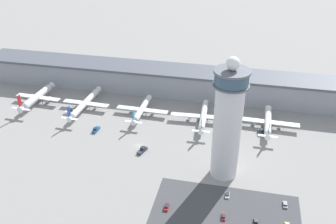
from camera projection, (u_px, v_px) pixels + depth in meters
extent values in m
plane|color=gray|center=(139.00, 146.00, 207.41)|extent=(1000.00, 1000.00, 0.00)
cube|color=#9399A3|center=(167.00, 81.00, 263.05)|extent=(270.27, 22.00, 16.41)
cube|color=#4C515B|center=(167.00, 69.00, 258.65)|extent=(270.27, 25.00, 1.60)
cylinder|color=silver|center=(227.00, 132.00, 174.90)|extent=(13.16, 13.16, 48.07)
cylinder|color=#565B66|center=(231.00, 85.00, 162.95)|extent=(16.36, 16.36, 0.80)
cylinder|color=#334C60|center=(232.00, 78.00, 161.38)|extent=(15.06, 15.06, 5.65)
cylinder|color=#565B66|center=(232.00, 71.00, 159.75)|extent=(16.36, 16.36, 1.00)
sphere|color=white|center=(233.00, 63.00, 158.02)|extent=(6.08, 6.08, 6.08)
cube|color=#424247|center=(225.00, 217.00, 160.47)|extent=(64.00, 40.00, 0.01)
cylinder|color=silver|center=(37.00, 96.00, 249.84)|extent=(6.04, 28.97, 4.60)
cone|color=silver|center=(50.00, 86.00, 263.69)|extent=(4.80, 4.36, 4.60)
cone|color=silver|center=(22.00, 108.00, 235.41)|extent=(4.41, 5.72, 4.14)
cube|color=silver|center=(38.00, 97.00, 250.72)|extent=(31.61, 5.98, 0.44)
cylinder|color=#A8A8B2|center=(31.00, 97.00, 253.76)|extent=(2.78, 5.18, 2.53)
cylinder|color=#A8A8B2|center=(48.00, 100.00, 250.72)|extent=(2.78, 5.18, 2.53)
cube|color=red|center=(19.00, 101.00, 231.57)|extent=(0.44, 2.81, 7.35)
cube|color=silver|center=(21.00, 109.00, 233.92)|extent=(12.95, 2.65, 0.24)
cylinder|color=black|center=(49.00, 93.00, 262.68)|extent=(0.28, 0.28, 2.55)
cylinder|color=black|center=(42.00, 102.00, 250.66)|extent=(0.28, 0.28, 2.55)
cylinder|color=black|center=(34.00, 101.00, 252.14)|extent=(0.28, 0.28, 2.55)
cylinder|color=white|center=(85.00, 103.00, 242.84)|extent=(5.21, 36.26, 3.80)
cone|color=white|center=(98.00, 90.00, 259.53)|extent=(3.94, 3.57, 3.80)
cone|color=white|center=(71.00, 118.00, 225.66)|extent=(3.60, 4.70, 3.42)
cube|color=white|center=(86.00, 103.00, 243.77)|extent=(31.27, 5.61, 0.44)
cylinder|color=#A8A8B2|center=(78.00, 103.00, 246.62)|extent=(2.25, 4.26, 2.09)
cylinder|color=#A8A8B2|center=(96.00, 105.00, 243.74)|extent=(2.25, 4.26, 2.09)
cube|color=navy|center=(69.00, 112.00, 222.47)|extent=(0.41, 2.81, 6.09)
cube|color=white|center=(69.00, 119.00, 224.36)|extent=(10.72, 2.41, 0.24)
cylinder|color=black|center=(97.00, 96.00, 258.62)|extent=(0.28, 0.28, 2.53)
cylinder|color=black|center=(90.00, 108.00, 243.73)|extent=(0.28, 0.28, 2.53)
cylinder|color=black|center=(82.00, 107.00, 244.90)|extent=(0.28, 0.28, 2.53)
cylinder|color=white|center=(142.00, 109.00, 236.25)|extent=(4.27, 26.93, 3.76)
cone|color=white|center=(149.00, 98.00, 249.08)|extent=(3.82, 3.46, 3.76)
cone|color=white|center=(134.00, 121.00, 222.94)|extent=(3.47, 4.58, 3.39)
cube|color=white|center=(142.00, 110.00, 237.03)|extent=(33.35, 5.03, 0.44)
cylinder|color=#A8A8B2|center=(132.00, 109.00, 239.85)|extent=(2.15, 4.18, 2.07)
cylinder|color=#A8A8B2|center=(153.00, 112.00, 237.01)|extent=(2.15, 4.18, 2.07)
cube|color=#197FB2|center=(133.00, 115.00, 219.78)|extent=(0.35, 2.81, 6.02)
cube|color=white|center=(134.00, 122.00, 221.65)|extent=(10.57, 2.20, 0.24)
cylinder|color=black|center=(147.00, 104.00, 248.07)|extent=(0.28, 0.28, 2.17)
cylinder|color=black|center=(146.00, 114.00, 236.94)|extent=(0.28, 0.28, 2.17)
cylinder|color=black|center=(138.00, 113.00, 238.01)|extent=(0.28, 0.28, 2.17)
cylinder|color=silver|center=(203.00, 116.00, 227.97)|extent=(5.29, 29.78, 3.67)
cone|color=silver|center=(205.00, 103.00, 242.14)|extent=(3.85, 3.50, 3.67)
cone|color=silver|center=(201.00, 131.00, 213.32)|extent=(3.54, 4.58, 3.30)
cube|color=silver|center=(203.00, 116.00, 228.79)|extent=(40.53, 6.61, 0.44)
cylinder|color=#A8A8B2|center=(190.00, 116.00, 231.38)|extent=(2.24, 4.14, 2.02)
cylinder|color=#A8A8B2|center=(217.00, 118.00, 229.01)|extent=(2.24, 4.14, 2.02)
cube|color=#14704C|center=(201.00, 124.00, 210.23)|extent=(0.45, 2.81, 5.87)
cube|color=silver|center=(201.00, 131.00, 212.04)|extent=(10.37, 2.56, 0.24)
cylinder|color=black|center=(205.00, 110.00, 241.20)|extent=(0.28, 0.28, 2.53)
cylinder|color=black|center=(207.00, 121.00, 228.95)|extent=(0.28, 0.28, 2.53)
cylinder|color=black|center=(199.00, 120.00, 229.67)|extent=(0.28, 0.28, 2.53)
cylinder|color=white|center=(268.00, 121.00, 222.08)|extent=(4.55, 27.40, 3.83)
cone|color=white|center=(268.00, 109.00, 235.10)|extent=(3.92, 3.55, 3.83)
cone|color=white|center=(268.00, 135.00, 208.57)|extent=(3.57, 4.69, 3.45)
cube|color=white|center=(268.00, 122.00, 222.87)|extent=(36.61, 5.36, 0.44)
cylinder|color=#A8A8B2|center=(255.00, 121.00, 225.89)|extent=(2.22, 4.27, 2.11)
cylinder|color=#A8A8B2|center=(281.00, 124.00, 222.68)|extent=(2.22, 4.27, 2.11)
cube|color=navy|center=(269.00, 129.00, 205.36)|extent=(0.37, 2.81, 6.13)
cube|color=white|center=(268.00, 136.00, 207.27)|extent=(10.78, 2.28, 0.24)
cylinder|color=black|center=(268.00, 116.00, 234.20)|extent=(0.28, 0.28, 2.59)
cylinder|color=black|center=(272.00, 127.00, 222.87)|extent=(0.28, 0.28, 2.59)
cylinder|color=black|center=(263.00, 126.00, 224.00)|extent=(0.28, 0.28, 2.59)
cube|color=black|center=(142.00, 152.00, 202.67)|extent=(4.17, 6.50, 0.12)
cube|color=#2D333D|center=(142.00, 151.00, 202.36)|extent=(4.61, 7.62, 1.41)
cube|color=#232D38|center=(143.00, 148.00, 202.27)|extent=(2.80, 2.74, 1.15)
cube|color=black|center=(96.00, 131.00, 221.28)|extent=(2.81, 5.54, 0.12)
cube|color=#195699|center=(96.00, 130.00, 220.98)|extent=(3.00, 6.56, 1.34)
cube|color=#232D38|center=(95.00, 129.00, 219.86)|extent=(2.30, 2.10, 1.09)
cube|color=black|center=(70.00, 113.00, 239.67)|extent=(6.10, 4.45, 0.12)
cube|color=silver|center=(70.00, 112.00, 239.28)|extent=(7.12, 5.01, 1.73)
cube|color=#232D38|center=(71.00, 110.00, 238.65)|extent=(2.71, 2.69, 1.42)
cube|color=black|center=(262.00, 134.00, 217.99)|extent=(4.53, 5.80, 0.12)
cube|color=#2D333D|center=(262.00, 133.00, 217.60)|extent=(5.09, 6.74, 1.69)
cube|color=#232D38|center=(262.00, 130.00, 217.39)|extent=(2.75, 2.67, 1.38)
cube|color=black|center=(167.00, 208.00, 165.38)|extent=(1.86, 3.87, 0.12)
cube|color=red|center=(167.00, 207.00, 165.20)|extent=(1.94, 4.60, 0.88)
cube|color=#232D38|center=(167.00, 206.00, 164.91)|extent=(1.70, 2.54, 0.72)
cube|color=black|center=(256.00, 223.00, 157.62)|extent=(1.85, 3.48, 0.12)
cube|color=black|center=(256.00, 222.00, 157.44)|extent=(1.95, 4.14, 0.84)
cube|color=#232D38|center=(256.00, 221.00, 157.15)|extent=(1.67, 2.29, 0.69)
cube|color=black|center=(223.00, 217.00, 160.37)|extent=(1.75, 3.56, 0.12)
cube|color=red|center=(224.00, 217.00, 160.20)|extent=(1.83, 4.23, 0.81)
cube|color=#232D38|center=(224.00, 216.00, 159.75)|extent=(1.59, 2.34, 0.66)
cube|color=black|center=(285.00, 205.00, 166.68)|extent=(1.83, 3.62, 0.12)
cube|color=slate|center=(285.00, 205.00, 166.53)|extent=(1.91, 4.30, 0.74)
cube|color=#232D38|center=(285.00, 204.00, 166.29)|extent=(1.67, 2.37, 0.61)
cube|color=black|center=(227.00, 196.00, 172.13)|extent=(1.89, 3.52, 0.12)
cube|color=silver|center=(227.00, 195.00, 171.97)|extent=(1.98, 4.19, 0.78)
cube|color=#232D38|center=(227.00, 194.00, 171.72)|extent=(1.72, 2.32, 0.64)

